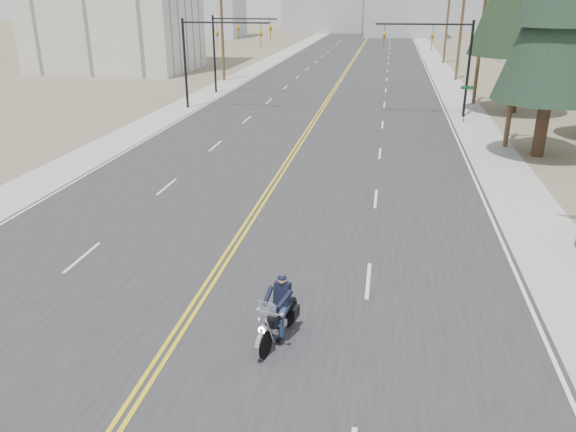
% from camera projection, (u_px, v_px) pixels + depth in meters
% --- Properties ---
extents(ground_plane, '(400.00, 400.00, 0.00)m').
position_uv_depth(ground_plane, '(177.00, 334.00, 15.28)').
color(ground_plane, '#776D56').
rests_on(ground_plane, ground).
extents(road, '(20.00, 200.00, 0.01)m').
position_uv_depth(road, '(353.00, 61.00, 79.45)').
color(road, '#303033').
rests_on(road, ground).
extents(sidewalk_left, '(3.00, 200.00, 0.01)m').
position_uv_depth(sidewalk_left, '(273.00, 60.00, 81.31)').
color(sidewalk_left, '#A5A5A0').
rests_on(sidewalk_left, ground).
extents(sidewalk_right, '(3.00, 200.00, 0.01)m').
position_uv_depth(sidewalk_right, '(436.00, 63.00, 77.59)').
color(sidewalk_right, '#A5A5A0').
rests_on(sidewalk_right, ground).
extents(traffic_mast_left, '(7.10, 0.26, 7.00)m').
position_uv_depth(traffic_mast_left, '(208.00, 46.00, 44.27)').
color(traffic_mast_left, black).
rests_on(traffic_mast_left, ground).
extents(traffic_mast_right, '(7.10, 0.26, 7.00)m').
position_uv_depth(traffic_mast_right, '(442.00, 49.00, 41.36)').
color(traffic_mast_right, black).
rests_on(traffic_mast_right, ground).
extents(traffic_mast_far, '(6.10, 0.26, 7.00)m').
position_uv_depth(traffic_mast_far, '(231.00, 40.00, 51.68)').
color(traffic_mast_far, black).
rests_on(traffic_mast_far, ground).
extents(street_sign, '(0.90, 0.06, 2.62)m').
position_uv_depth(street_sign, '(466.00, 97.00, 40.38)').
color(street_sign, black).
rests_on(street_sign, ground).
extents(utility_pole_b, '(2.20, 0.30, 11.50)m').
position_uv_depth(utility_pole_b, '(519.00, 45.00, 32.16)').
color(utility_pole_b, brown).
rests_on(utility_pole_b, ground).
extents(utility_pole_c, '(2.20, 0.30, 11.00)m').
position_uv_depth(utility_pole_c, '(482.00, 34.00, 46.00)').
color(utility_pole_c, brown).
rests_on(utility_pole_c, ground).
extents(utility_pole_d, '(2.20, 0.30, 11.50)m').
position_uv_depth(utility_pole_d, '(462.00, 23.00, 59.66)').
color(utility_pole_d, brown).
rests_on(utility_pole_d, ground).
extents(utility_pole_e, '(2.20, 0.30, 11.00)m').
position_uv_depth(utility_pole_e, '(448.00, 19.00, 75.34)').
color(utility_pole_e, brown).
rests_on(utility_pole_e, ground).
extents(utility_pole_left, '(2.20, 0.30, 10.50)m').
position_uv_depth(utility_pole_left, '(222.00, 28.00, 59.31)').
color(utility_pole_left, brown).
rests_on(utility_pole_left, ground).
extents(haze_bldg_b, '(18.00, 14.00, 14.00)m').
position_uv_depth(haze_bldg_b, '(406.00, 4.00, 126.02)').
color(haze_bldg_b, '#ADB2B7').
rests_on(haze_bldg_b, ground).
extents(haze_bldg_e, '(14.00, 14.00, 12.00)m').
position_uv_depth(haze_bldg_e, '(470.00, 7.00, 146.55)').
color(haze_bldg_e, '#B7BCC6').
rests_on(haze_bldg_e, ground).
extents(motorcyclist, '(1.50, 2.47, 1.80)m').
position_uv_depth(motorcyclist, '(277.00, 311.00, 14.72)').
color(motorcyclist, black).
rests_on(motorcyclist, ground).
extents(conifer_far, '(5.41, 5.41, 14.49)m').
position_uv_depth(conifer_far, '(553.00, 0.00, 47.64)').
color(conifer_far, '#382619').
rests_on(conifer_far, ground).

